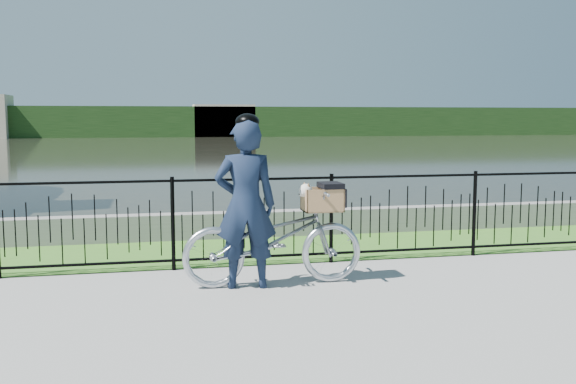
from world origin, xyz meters
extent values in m
plane|color=gray|center=(0.00, 0.00, 0.00)|extent=(120.00, 120.00, 0.00)
cube|color=#3D7123|center=(0.00, 2.60, 0.00)|extent=(60.00, 2.00, 0.01)
plane|color=#27281E|center=(0.00, 33.00, 0.00)|extent=(120.00, 120.00, 0.00)
cube|color=slate|center=(0.00, 3.60, 0.20)|extent=(60.00, 0.30, 0.40)
cube|color=#214119|center=(0.00, 60.00, 1.50)|extent=(120.00, 6.00, 3.00)
cube|color=#B6A892|center=(6.00, 58.50, 1.60)|extent=(6.00, 3.00, 3.20)
imported|color=#B3B8C0|center=(0.06, 0.67, 0.53)|extent=(2.01, 0.70, 1.06)
cube|color=black|center=(0.63, 0.67, 0.82)|extent=(0.38, 0.18, 0.02)
cube|color=#A2774B|center=(0.63, 0.67, 0.82)|extent=(0.43, 0.32, 0.01)
cube|color=#A2774B|center=(0.63, 0.82, 0.94)|extent=(0.43, 0.01, 0.26)
cube|color=#A2774B|center=(0.63, 0.51, 0.94)|extent=(0.43, 0.01, 0.26)
cube|color=#A2774B|center=(0.83, 0.67, 0.94)|extent=(0.01, 0.32, 0.26)
cube|color=#A2774B|center=(0.42, 0.67, 0.94)|extent=(0.02, 0.32, 0.26)
cube|color=black|center=(0.72, 0.67, 1.10)|extent=(0.24, 0.34, 0.06)
cube|color=black|center=(0.85, 0.67, 0.97)|extent=(0.02, 0.34, 0.21)
ellipsoid|color=silver|center=(0.61, 0.67, 0.95)|extent=(0.31, 0.22, 0.20)
sphere|color=silver|center=(0.43, 0.65, 1.05)|extent=(0.15, 0.15, 0.15)
sphere|color=silver|center=(0.38, 0.63, 1.02)|extent=(0.07, 0.07, 0.07)
sphere|color=black|center=(0.35, 0.62, 1.02)|extent=(0.02, 0.02, 0.02)
cone|color=#94653D|center=(0.43, 0.71, 1.11)|extent=(0.06, 0.08, 0.08)
cone|color=#94653D|center=(0.45, 0.61, 1.11)|extent=(0.06, 0.08, 0.08)
imported|color=#131E34|center=(-0.25, 0.62, 0.92)|extent=(0.71, 0.50, 1.83)
ellipsoid|color=black|center=(-0.25, 0.62, 1.81)|extent=(0.26, 0.29, 0.18)
camera|label=1|loc=(-1.24, -6.22, 1.85)|focal=40.00mm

